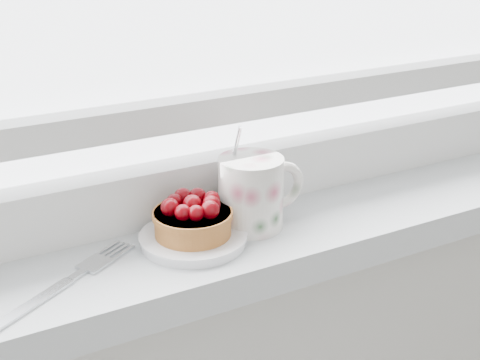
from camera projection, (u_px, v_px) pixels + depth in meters
saucer at (193, 239)px, 0.76m from camera, size 0.12×0.12×0.01m
raspberry_tart at (193, 217)px, 0.75m from camera, size 0.09×0.09×0.05m
floral_mug at (253, 191)px, 0.79m from camera, size 0.11×0.08×0.13m
fork at (57, 288)px, 0.67m from camera, size 0.20×0.13×0.00m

